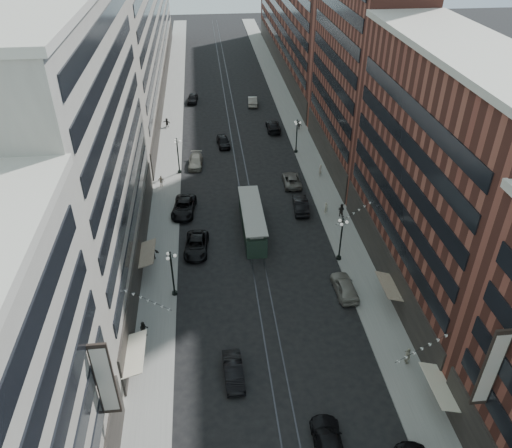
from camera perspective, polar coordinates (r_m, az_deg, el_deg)
name	(u,v)px	position (r m, az deg, el deg)	size (l,w,h in m)	color
ground	(239,156)	(79.93, -1.99, 7.80)	(220.00, 220.00, 0.00)	black
sidewalk_west	(171,133)	(89.04, -9.70, 10.22)	(4.00, 180.00, 0.15)	gray
sidewalk_east	(296,128)	(90.27, 4.60, 10.93)	(4.00, 180.00, 0.15)	gray
rail_west	(230,131)	(88.96, -2.97, 10.59)	(0.12, 180.00, 0.02)	#2D2D33
rail_east	(238,130)	(89.04, -2.05, 10.64)	(0.12, 180.00, 0.02)	#2D2D33
building_west_mid	(81,156)	(50.81, -19.40, 7.36)	(8.00, 36.00, 28.00)	#A49F92
building_west_far	(139,22)	(110.55, -13.23, 21.53)	(8.00, 90.00, 26.00)	#A49F92
building_east_mid	(440,181)	(50.88, 20.31, 4.65)	(8.00, 30.00, 24.00)	brown
building_east_tower	(367,19)	(72.52, 12.52, 21.94)	(8.00, 26.00, 42.00)	brown
building_east_far	(298,15)	(120.93, 4.78, 22.74)	(8.00, 72.00, 24.00)	brown
lamppost_sw_far	(172,272)	(51.11, -9.55, -5.44)	(1.03, 1.14, 5.52)	black
lamppost_sw_mid	(178,155)	(74.04, -8.91, 7.84)	(1.03, 1.14, 5.52)	black
lamppost_se_far	(341,238)	(55.94, 9.69, -1.56)	(1.03, 1.14, 5.52)	black
lamppost_se_mid	(297,135)	(79.74, 4.67, 10.10)	(1.03, 1.14, 5.52)	black
streetcar	(252,221)	(60.85, -0.44, 0.33)	(2.54, 11.46, 3.17)	#213429
car_2	(196,245)	(58.31, -6.83, -2.43)	(2.61, 5.66, 1.57)	black
car_4	(345,287)	(52.95, 10.10, -7.05)	(2.01, 5.00, 1.70)	gray
car_5	(234,371)	(44.60, -2.58, -16.49)	(1.59, 4.56, 1.50)	black
car_6	(328,443)	(40.93, 8.28, -23.57)	(2.21, 5.43, 1.58)	black
pedestrian_2	(144,329)	(48.64, -12.69, -11.65)	(0.84, 0.46, 1.73)	black
pedestrian_4	(408,356)	(47.23, 16.93, -14.23)	(1.02, 0.47, 1.75)	#A9A38C
car_7	(184,207)	(65.46, -8.24, 1.93)	(2.76, 5.99, 1.66)	black
car_8	(196,161)	(77.01, -6.93, 7.11)	(2.06, 5.08, 1.47)	#68675C
car_9	(192,98)	(102.55, -7.28, 14.06)	(1.89, 4.69, 1.60)	black
car_10	(301,205)	(65.53, 5.12, 2.21)	(1.79, 5.12, 1.69)	black
car_11	(292,180)	(71.52, 4.10, 5.06)	(2.40, 5.20, 1.45)	#625E57
car_12	(273,126)	(88.72, 1.98, 11.12)	(2.28, 5.62, 1.63)	black
car_13	(223,141)	(83.02, -3.75, 9.39)	(1.88, 4.67, 1.59)	black
car_14	(253,101)	(100.26, -0.39, 13.87)	(1.74, 5.00, 1.65)	gray
pedestrian_5	(152,252)	(57.63, -11.80, -3.12)	(1.73, 0.50, 1.87)	black
pedestrian_6	(161,181)	(71.67, -10.76, 4.84)	(1.01, 0.46, 1.72)	beige
pedestrian_7	(341,210)	(64.65, 9.72, 1.58)	(0.89, 0.49, 1.84)	black
pedestrian_8	(320,170)	(73.83, 7.35, 6.12)	(0.65, 0.43, 1.80)	#BFB09E
pedestrian_9	(299,125)	(89.12, 4.96, 11.19)	(1.00, 0.41, 1.55)	black
pedestrian_extra_0	(326,208)	(65.00, 8.02, 1.82)	(0.58, 0.38, 1.60)	beige
pedestrian_extra_1	(167,123)	(91.18, -10.16, 11.34)	(1.48, 0.43, 1.60)	black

